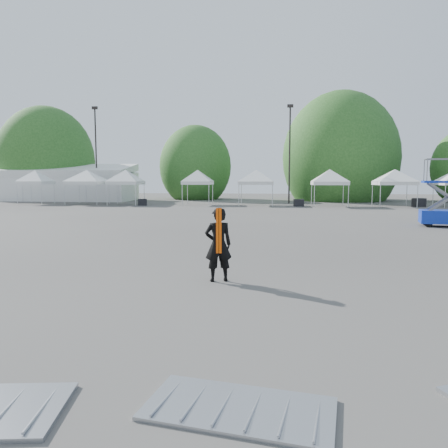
# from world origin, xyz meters

# --- Properties ---
(ground) EXTENTS (120.00, 120.00, 0.00)m
(ground) POSITION_xyz_m (0.00, 0.00, 0.00)
(ground) COLOR #474442
(ground) RESTS_ON ground
(marquee) EXTENTS (15.00, 6.25, 4.23)m
(marquee) POSITION_xyz_m (-22.00, 35.00, 1.97)
(marquee) COLOR white
(marquee) RESTS_ON ground
(light_pole_west) EXTENTS (0.60, 0.25, 10.30)m
(light_pole_west) POSITION_xyz_m (-18.00, 34.00, 5.77)
(light_pole_west) COLOR black
(light_pole_west) RESTS_ON ground
(light_pole_east) EXTENTS (0.60, 0.25, 9.80)m
(light_pole_east) POSITION_xyz_m (3.00, 32.00, 5.52)
(light_pole_east) COLOR black
(light_pole_east) RESTS_ON ground
(tree_far_w) EXTENTS (4.80, 4.80, 7.30)m
(tree_far_w) POSITION_xyz_m (-26.00, 38.00, 4.54)
(tree_far_w) COLOR #382314
(tree_far_w) RESTS_ON ground
(tree_mid_w) EXTENTS (4.16, 4.16, 6.33)m
(tree_mid_w) POSITION_xyz_m (-8.00, 40.00, 3.93)
(tree_mid_w) COLOR #382314
(tree_mid_w) RESTS_ON ground
(tree_mid_e) EXTENTS (5.12, 5.12, 7.79)m
(tree_mid_e) POSITION_xyz_m (9.00, 39.00, 4.84)
(tree_mid_e) COLOR #382314
(tree_mid_e) RESTS_ON ground
(tent_a) EXTENTS (3.78, 3.78, 3.88)m
(tent_a) POSITION_xyz_m (-21.86, 28.18, 3.06)
(tent_a) COLOR silver
(tent_a) RESTS_ON ground
(tent_b) EXTENTS (4.71, 4.71, 3.88)m
(tent_b) POSITION_xyz_m (-16.54, 28.16, 3.06)
(tent_b) COLOR silver
(tent_b) RESTS_ON ground
(tent_c) EXTENTS (4.17, 4.17, 3.88)m
(tent_c) POSITION_xyz_m (-12.56, 27.86, 3.06)
(tent_c) COLOR silver
(tent_c) RESTS_ON ground
(tent_d) EXTENTS (3.86, 3.86, 3.88)m
(tent_d) POSITION_xyz_m (-5.78, 28.86, 3.06)
(tent_d) COLOR silver
(tent_d) RESTS_ON ground
(tent_e) EXTENTS (4.59, 4.59, 3.88)m
(tent_e) POSITION_xyz_m (-0.17, 28.71, 3.06)
(tent_e) COLOR silver
(tent_e) RESTS_ON ground
(tent_f) EXTENTS (4.38, 4.38, 3.88)m
(tent_f) POSITION_xyz_m (6.44, 27.57, 3.06)
(tent_f) COLOR silver
(tent_f) RESTS_ON ground
(tent_g) EXTENTS (4.67, 4.67, 3.88)m
(tent_g) POSITION_xyz_m (12.21, 28.11, 3.06)
(tent_g) COLOR silver
(tent_g) RESTS_ON ground
(man) EXTENTS (0.76, 0.61, 1.82)m
(man) POSITION_xyz_m (0.15, -2.09, 0.91)
(man) COLOR black
(man) RESTS_ON ground
(barrier_mid) EXTENTS (2.19, 1.36, 0.07)m
(barrier_mid) POSITION_xyz_m (1.14, -8.05, 0.03)
(barrier_mid) COLOR #9FA1A7
(barrier_mid) RESTS_ON ground
(crate_west) EXTENTS (0.96, 0.87, 0.61)m
(crate_west) POSITION_xyz_m (-10.71, 27.00, 0.30)
(crate_west) COLOR black
(crate_west) RESTS_ON ground
(crate_mid) EXTENTS (0.93, 0.77, 0.66)m
(crate_mid) POSITION_xyz_m (3.72, 27.18, 0.33)
(crate_mid) COLOR black
(crate_mid) RESTS_ON ground
(crate_east) EXTENTS (1.20, 1.09, 0.76)m
(crate_east) POSITION_xyz_m (14.33, 27.95, 0.38)
(crate_east) COLOR black
(crate_east) RESTS_ON ground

